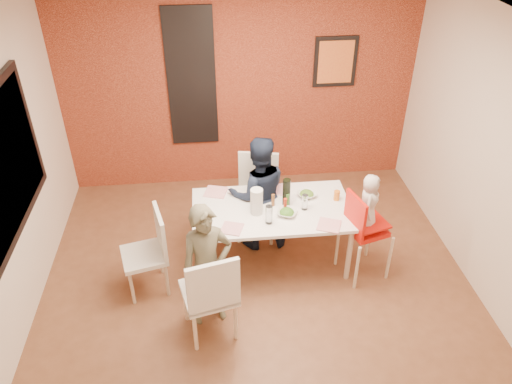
{
  "coord_description": "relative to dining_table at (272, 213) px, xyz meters",
  "views": [
    {
      "loc": [
        -0.43,
        -3.73,
        3.77
      ],
      "look_at": [
        0.0,
        0.3,
        1.05
      ],
      "focal_mm": 35.0,
      "sensor_mm": 36.0,
      "label": 1
    }
  ],
  "objects": [
    {
      "name": "ground",
      "position": [
        -0.19,
        -0.5,
        -0.64
      ],
      "size": [
        4.5,
        4.5,
        0.0
      ],
      "primitive_type": "plane",
      "color": "brown",
      "rests_on": "ground"
    },
    {
      "name": "ceiling",
      "position": [
        -0.19,
        -0.5,
        2.06
      ],
      "size": [
        4.5,
        4.5,
        0.02
      ],
      "primitive_type": "cube",
      "color": "white",
      "rests_on": "wall_back"
    },
    {
      "name": "wall_back",
      "position": [
        -0.19,
        1.75,
        0.71
      ],
      "size": [
        4.5,
        0.02,
        2.7
      ],
      "primitive_type": "cube",
      "color": "beige",
      "rests_on": "ground"
    },
    {
      "name": "wall_right",
      "position": [
        2.06,
        -0.5,
        0.71
      ],
      "size": [
        0.02,
        4.5,
        2.7
      ],
      "primitive_type": "cube",
      "color": "beige",
      "rests_on": "ground"
    },
    {
      "name": "brick_accent_wall",
      "position": [
        -0.19,
        1.73,
        0.71
      ],
      "size": [
        4.5,
        0.02,
        2.7
      ],
      "primitive_type": "cube",
      "color": "maroon",
      "rests_on": "ground"
    },
    {
      "name": "picture_window_frame",
      "position": [
        -2.41,
        -0.3,
        0.91
      ],
      "size": [
        0.05,
        1.7,
        1.3
      ],
      "primitive_type": "cube",
      "color": "black",
      "rests_on": "wall_left"
    },
    {
      "name": "picture_window_pane",
      "position": [
        -2.4,
        -0.3,
        0.91
      ],
      "size": [
        0.02,
        1.55,
        1.15
      ],
      "primitive_type": "cube",
      "color": "black",
      "rests_on": "wall_left"
    },
    {
      "name": "glassblock_strip",
      "position": [
        -0.79,
        1.72,
        0.86
      ],
      "size": [
        0.55,
        0.03,
        1.7
      ],
      "primitive_type": "cube",
      "color": "white",
      "rests_on": "wall_back"
    },
    {
      "name": "glassblock_surround",
      "position": [
        -0.79,
        1.71,
        0.86
      ],
      "size": [
        0.6,
        0.03,
        1.76
      ],
      "primitive_type": "cube",
      "color": "black",
      "rests_on": "wall_back"
    },
    {
      "name": "art_print_frame",
      "position": [
        1.01,
        1.71,
        1.01
      ],
      "size": [
        0.54,
        0.03,
        0.64
      ],
      "primitive_type": "cube",
      "color": "black",
      "rests_on": "wall_back"
    },
    {
      "name": "art_print_canvas",
      "position": [
        1.01,
        1.7,
        1.01
      ],
      "size": [
        0.44,
        0.01,
        0.54
      ],
      "primitive_type": "cube",
      "color": "orange",
      "rests_on": "wall_back"
    },
    {
      "name": "dining_table",
      "position": [
        0.0,
        0.0,
        0.0
      ],
      "size": [
        1.68,
        0.94,
        0.7
      ],
      "rotation": [
        0.0,
        0.0,
        -0.0
      ],
      "color": "white",
      "rests_on": "ground"
    },
    {
      "name": "chair_near",
      "position": [
        -0.68,
        -1.03,
        -0.07
      ],
      "size": [
        0.56,
        0.56,
        1.01
      ],
      "rotation": [
        0.0,
        0.0,
        3.38
      ],
      "color": "white",
      "rests_on": "ground"
    },
    {
      "name": "chair_far",
      "position": [
        -0.1,
        0.56,
        -0.08
      ],
      "size": [
        0.54,
        0.54,
        1.0
      ],
      "rotation": [
        0.0,
        0.0,
        -0.2
      ],
      "color": "silver",
      "rests_on": "ground"
    },
    {
      "name": "chair_left",
      "position": [
        -1.26,
        -0.3,
        -0.12
      ],
      "size": [
        0.52,
        0.52,
        0.93
      ],
      "rotation": [
        0.0,
        0.0,
        4.95
      ],
      "color": "silver",
      "rests_on": "ground"
    },
    {
      "name": "high_chair",
      "position": [
        0.9,
        -0.32,
        -0.02
      ],
      "size": [
        0.53,
        0.53,
        1.02
      ],
      "rotation": [
        0.0,
        0.0,
        1.85
      ],
      "color": "red",
      "rests_on": "ground"
    },
    {
      "name": "child_near",
      "position": [
        -0.71,
        -0.78,
        0.02
      ],
      "size": [
        0.53,
        0.41,
        1.31
      ],
      "primitive_type": "imported",
      "rotation": [
        0.0,
        0.0,
        0.23
      ],
      "color": "brown",
      "rests_on": "ground"
    },
    {
      "name": "child_far",
      "position": [
        -0.12,
        0.31,
        0.05
      ],
      "size": [
        0.7,
        0.56,
        1.37
      ],
      "primitive_type": "imported",
      "rotation": [
        0.0,
        0.0,
        3.2
      ],
      "color": "black",
      "rests_on": "ground"
    },
    {
      "name": "toddler",
      "position": [
        0.93,
        -0.3,
        0.28
      ],
      "size": [
        0.3,
        0.36,
        0.63
      ],
      "primitive_type": "imported",
      "rotation": [
        0.0,
        0.0,
        1.2
      ],
      "color": "beige",
      "rests_on": "high_chair"
    },
    {
      "name": "plate_near_left",
      "position": [
        -0.45,
        -0.31,
        0.07
      ],
      "size": [
        0.26,
        0.26,
        0.01
      ],
      "primitive_type": "cube",
      "rotation": [
        0.0,
        0.0,
        -0.34
      ],
      "color": "white",
      "rests_on": "dining_table"
    },
    {
      "name": "plate_far_mid",
      "position": [
        0.09,
        0.35,
        0.07
      ],
      "size": [
        0.28,
        0.28,
        0.01
      ],
      "primitive_type": "cube",
      "rotation": [
        0.0,
        0.0,
        -0.3
      ],
      "color": "white",
      "rests_on": "dining_table"
    },
    {
      "name": "plate_near_right",
      "position": [
        0.53,
        -0.36,
        0.07
      ],
      "size": [
        0.29,
        0.29,
        0.01
      ],
      "primitive_type": "cube",
      "rotation": [
        0.0,
        0.0,
        -0.4
      ],
      "color": "white",
      "rests_on": "dining_table"
    },
    {
      "name": "plate_far_left",
      "position": [
        -0.58,
        0.36,
        0.07
      ],
      "size": [
        0.28,
        0.28,
        0.01
      ],
      "primitive_type": "cube",
      "rotation": [
        0.0,
        0.0,
        -0.28
      ],
      "color": "white",
      "rests_on": "dining_table"
    },
    {
      "name": "salad_bowl_a",
      "position": [
        0.13,
        -0.13,
        0.09
      ],
      "size": [
        0.26,
        0.26,
        0.05
      ],
      "primitive_type": "imported",
      "rotation": [
        0.0,
        0.0,
        -0.37
      ],
      "color": "white",
      "rests_on": "dining_table"
    },
    {
      "name": "salad_bowl_b",
      "position": [
        0.4,
        0.18,
        0.09
      ],
      "size": [
        0.25,
        0.25,
        0.05
      ],
      "primitive_type": "imported",
      "rotation": [
        0.0,
        0.0,
        0.29
      ],
      "color": "white",
      "rests_on": "dining_table"
    },
    {
      "name": "wine_bottle",
      "position": [
        0.15,
        0.06,
        0.22
      ],
      "size": [
        0.08,
        0.08,
        0.31
      ],
      "primitive_type": "cylinder",
      "color": "black",
      "rests_on": "dining_table"
    },
    {
      "name": "wine_glass_a",
      "position": [
        -0.07,
        -0.25,
        0.17
      ],
      "size": [
        0.07,
        0.07,
        0.21
      ],
      "primitive_type": "cylinder",
      "color": "silver",
      "rests_on": "dining_table"
    },
    {
      "name": "wine_glass_b",
      "position": [
        0.33,
        -0.05,
        0.15
      ],
      "size": [
        0.06,
        0.06,
        0.18
      ],
      "primitive_type": "cylinder",
      "color": "white",
      "rests_on": "dining_table"
    },
    {
      "name": "paper_towel_roll",
      "position": [
        -0.17,
        -0.06,
        0.21
      ],
      "size": [
        0.13,
        0.13,
        0.29
      ],
      "primitive_type": "cylinder",
      "color": "silver",
      "rests_on": "dining_table"
    },
    {
      "name": "condiment_red",
      "position": [
        0.13,
        -0.04,
        0.13
      ],
      "size": [
        0.04,
        0.04,
        0.14
      ],
      "primitive_type": "cylinder",
      "color": "red",
      "rests_on": "dining_table"
    },
    {
      "name": "condiment_green",
      "position": [
        0.16,
        0.02,
        0.14
      ],
      "size": [
        0.04,
        0.04,
        0.16
      ],
      "primitive_type": "cylinder",
      "color": "#3C7727",
      "rests_on": "dining_table"
    },
    {
      "name": "condiment_brown",
      "position": [
        0.01,
        0.05,
        0.13
      ],
      "size": [
        0.04,
        0.04,
        0.14
      ],
      "primitive_type": "cylinder",
      "color": "brown",
      "rests_on": "dining_table"
    },
    {
      "name": "sippy_cup",
      "position": [
        0.71,
        0.08,
        0.12
      ],
      "size": [
        0.06,
        0.06,
        0.11
      ],
      "primitive_type": "cylinder",
      "color": "orange",
      "rests_on": "dining_table"
    }
  ]
}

